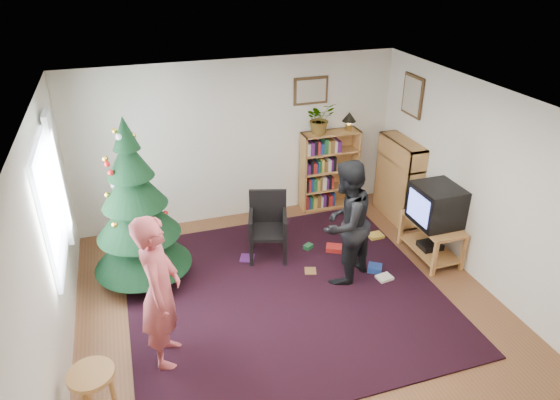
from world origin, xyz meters
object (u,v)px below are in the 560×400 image
object	(u,v)px
bookshelf_back	(329,169)
tv_stand	(432,236)
bookshelf_right	(399,179)
crt_tv	(437,205)
stool	(93,385)
armchair	(266,222)
person_standing	(160,292)
potted_plant	(320,118)
picture_back	(311,91)
table_lamp	(349,118)
picture_right	(413,96)
christmas_tree	(137,218)
person_by_chair	(345,223)

from	to	relation	value
bookshelf_back	tv_stand	xyz separation A→B (m)	(0.76, -1.87, -0.34)
bookshelf_right	bookshelf_back	bearing A→B (deg)	51.83
crt_tv	stool	distance (m)	4.68
armchair	person_standing	distance (m)	2.27
crt_tv	potted_plant	distance (m)	2.22
picture_back	armchair	world-z (taller)	picture_back
bookshelf_right	stool	xyz separation A→B (m)	(-4.54, -2.69, -0.14)
person_standing	potted_plant	distance (m)	3.93
stool	crt_tv	bearing A→B (deg)	18.89
picture_back	person_standing	size ratio (longest dim) A/B	0.32
tv_stand	potted_plant	distance (m)	2.43
potted_plant	table_lamp	bearing A→B (deg)	-0.00
picture_right	christmas_tree	bearing A→B (deg)	-171.60
person_by_chair	table_lamp	xyz separation A→B (m)	(0.92, 1.96, 0.67)
bookshelf_back	stool	distance (m)	4.98
picture_back	tv_stand	bearing A→B (deg)	-61.91
picture_back	stool	world-z (taller)	picture_back
bookshelf_right	person_standing	bearing A→B (deg)	117.36
picture_back	tv_stand	distance (m)	2.79
christmas_tree	potted_plant	bearing A→B (deg)	22.49
bookshelf_right	potted_plant	size ratio (longest dim) A/B	2.65
tv_stand	table_lamp	distance (m)	2.26
stool	bookshelf_back	bearing A→B (deg)	42.75
person_by_chair	tv_stand	bearing A→B (deg)	150.79
armchair	table_lamp	xyz separation A→B (m)	(1.71, 1.09, 0.99)
picture_back	bookshelf_back	distance (m)	1.33
christmas_tree	bookshelf_back	bearing A→B (deg)	21.17
picture_back	bookshelf_right	bearing A→B (deg)	-34.86
picture_back	picture_right	distance (m)	1.51
potted_plant	stool	bearing A→B (deg)	-135.64
bookshelf_back	crt_tv	xyz separation A→B (m)	(0.76, -1.87, 0.15)
bookshelf_back	crt_tv	size ratio (longest dim) A/B	2.12
person_by_chair	bookshelf_back	bearing A→B (deg)	-140.55
picture_right	potted_plant	world-z (taller)	picture_right
bookshelf_right	armchair	bearing A→B (deg)	99.87
person_standing	person_by_chair	xyz separation A→B (m)	(2.35, 0.73, -0.03)
table_lamp	bookshelf_right	bearing A→B (deg)	-49.97
christmas_tree	potted_plant	xyz separation A→B (m)	(2.89, 1.20, 0.62)
picture_back	armchair	bearing A→B (deg)	-131.86
crt_tv	stool	world-z (taller)	crt_tv
armchair	christmas_tree	bearing A→B (deg)	-159.53
crt_tv	tv_stand	bearing A→B (deg)	-0.00
picture_back	christmas_tree	size ratio (longest dim) A/B	0.25
picture_back	person_by_chair	bearing A→B (deg)	-98.60
bookshelf_back	person_standing	world-z (taller)	person_standing
bookshelf_right	armchair	xyz separation A→B (m)	(-2.29, -0.40, -0.16)
bookshelf_right	potted_plant	world-z (taller)	potted_plant
person_standing	table_lamp	distance (m)	4.29
picture_right	crt_tv	size ratio (longest dim) A/B	0.98
bookshelf_right	tv_stand	size ratio (longest dim) A/B	1.43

